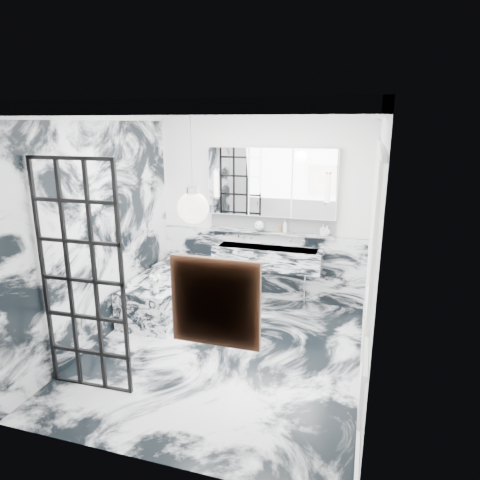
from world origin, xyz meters
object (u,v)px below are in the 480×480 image
(crittall_door, at_px, (82,280))
(bathtub, at_px, (168,292))
(trough_sink, at_px, (267,257))
(mirror_cabinet, at_px, (271,182))

(crittall_door, distance_m, bathtub, 2.13)
(trough_sink, distance_m, bathtub, 1.55)
(mirror_cabinet, xyz_separation_m, bathtub, (-1.32, -0.83, -1.54))
(trough_sink, relative_size, mirror_cabinet, 0.84)
(bathtub, bearing_deg, mirror_cabinet, 32.06)
(trough_sink, xyz_separation_m, bathtub, (-1.33, -0.66, -0.45))
(crittall_door, distance_m, mirror_cabinet, 3.10)
(bathtub, bearing_deg, trough_sink, 26.48)
(crittall_door, relative_size, mirror_cabinet, 1.24)
(crittall_door, xyz_separation_m, trough_sink, (1.25, 2.59, -0.44))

